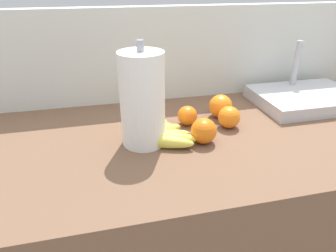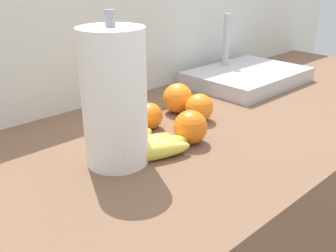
{
  "view_description": "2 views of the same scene",
  "coord_description": "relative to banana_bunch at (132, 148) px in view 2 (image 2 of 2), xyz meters",
  "views": [
    {
      "loc": [
        -0.41,
        -0.78,
        1.4
      ],
      "look_at": [
        -0.22,
        0.01,
        0.99
      ],
      "focal_mm": 32.18,
      "sensor_mm": 36.0,
      "label": 1
    },
    {
      "loc": [
        -0.7,
        -0.58,
        1.32
      ],
      "look_at": [
        -0.17,
        -0.02,
        1.0
      ],
      "focal_mm": 41.19,
      "sensor_mm": 36.0,
      "label": 2
    }
  ],
  "objects": [
    {
      "name": "orange_center",
      "position": [
        0.13,
        0.09,
        0.01
      ],
      "size": [
        0.07,
        0.07,
        0.07
      ],
      "primitive_type": "sphere",
      "color": "orange",
      "rests_on": "counter"
    },
    {
      "name": "orange_far_right",
      "position": [
        0.26,
        0.12,
        0.02
      ],
      "size": [
        0.08,
        0.08,
        0.08
      ],
      "primitive_type": "sphere",
      "color": "orange",
      "rests_on": "counter"
    },
    {
      "name": "banana_bunch",
      "position": [
        0.0,
        0.0,
        0.0
      ],
      "size": [
        0.22,
        0.2,
        0.04
      ],
      "color": "#DBD04C",
      "rests_on": "counter"
    },
    {
      "name": "sink_basin",
      "position": [
        0.63,
        0.16,
        0.01
      ],
      "size": [
        0.39,
        0.28,
        0.22
      ],
      "color": "#B7BABF",
      "rests_on": "counter"
    },
    {
      "name": "orange_back_left",
      "position": [
        0.25,
        0.04,
        0.02
      ],
      "size": [
        0.07,
        0.07,
        0.07
      ],
      "primitive_type": "sphere",
      "color": "orange",
      "rests_on": "counter"
    },
    {
      "name": "wall_back",
      "position": [
        0.26,
        0.36,
        -0.32
      ],
      "size": [
        2.37,
        0.06,
        1.3
      ],
      "primitive_type": "cube",
      "color": "silver",
      "rests_on": "ground"
    },
    {
      "name": "orange_right",
      "position": [
        0.14,
        -0.03,
        0.02
      ],
      "size": [
        0.08,
        0.08,
        0.08
      ],
      "primitive_type": "sphere",
      "color": "orange",
      "rests_on": "counter"
    },
    {
      "name": "paper_towel_roll",
      "position": [
        -0.03,
        0.01,
        0.12
      ],
      "size": [
        0.13,
        0.13,
        0.3
      ],
      "color": "white",
      "rests_on": "counter"
    }
  ]
}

